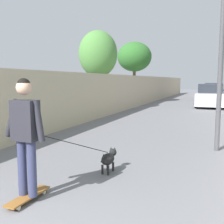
# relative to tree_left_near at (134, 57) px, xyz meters

# --- Properties ---
(ground_plane) EXTENTS (80.00, 80.00, 0.00)m
(ground_plane) POSITION_rel_tree_left_near_xyz_m (-5.00, -3.98, -3.59)
(ground_plane) COLOR slate
(wall_left) EXTENTS (48.00, 0.30, 2.09)m
(wall_left) POSITION_rel_tree_left_near_xyz_m (-7.00, -1.04, -2.55)
(wall_left) COLOR tan
(wall_left) RESTS_ON ground
(tree_left_near) EXTENTS (2.67, 2.67, 4.76)m
(tree_left_near) POSITION_rel_tree_left_near_xyz_m (0.00, 0.00, 0.00)
(tree_left_near) COLOR brown
(tree_left_near) RESTS_ON ground
(tree_left_mid) EXTENTS (2.25, 2.25, 4.64)m
(tree_left_mid) POSITION_rel_tree_left_near_xyz_m (-6.00, 0.29, -0.32)
(tree_left_mid) COLOR #473523
(tree_left_mid) RESTS_ON ground
(lamp_post) EXTENTS (0.36, 0.36, 4.30)m
(lamp_post) POSITION_rel_tree_left_near_xyz_m (-12.98, -6.37, -0.65)
(lamp_post) COLOR #4C4C51
(lamp_post) RESTS_ON ground
(skateboard) EXTENTS (0.80, 0.21, 0.08)m
(skateboard) POSITION_rel_tree_left_near_xyz_m (-17.09, -3.83, -3.52)
(skateboard) COLOR brown
(skateboard) RESTS_ON ground
(person_skateboarder) EXTENTS (0.22, 0.71, 1.73)m
(person_skateboarder) POSITION_rel_tree_left_near_xyz_m (-17.09, -3.83, -2.50)
(person_skateboarder) COLOR #333859
(person_skateboarder) RESTS_ON skateboard
(dog) EXTENTS (1.88, 0.73, 1.06)m
(dog) POSITION_rel_tree_left_near_xyz_m (-15.50, -4.45, -3.32)
(dog) COLOR black
(dog) RESTS_ON ground
(car_near) EXTENTS (4.09, 1.80, 1.54)m
(car_near) POSITION_rel_tree_left_near_xyz_m (-1.17, -5.77, -2.88)
(car_near) COLOR silver
(car_near) RESTS_ON ground
(car_far) EXTENTS (4.37, 1.80, 1.54)m
(car_far) POSITION_rel_tree_left_near_xyz_m (5.87, -5.77, -2.88)
(car_far) COLOR black
(car_far) RESTS_ON ground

